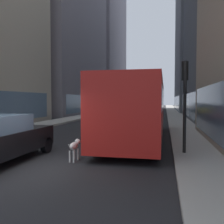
# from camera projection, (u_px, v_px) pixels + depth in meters

# --- Properties ---
(ground_plane) EXTENTS (120.00, 120.00, 0.00)m
(ground_plane) POSITION_uv_depth(u_px,v_px,m) (139.00, 113.00, 41.89)
(ground_plane) COLOR #232326
(sidewalk_left) EXTENTS (2.40, 110.00, 0.15)m
(sidewalk_left) POSITION_uv_depth(u_px,v_px,m) (106.00, 112.00, 43.06)
(sidewalk_left) COLOR #ADA89E
(sidewalk_left) RESTS_ON ground
(sidewalk_right) EXTENTS (2.40, 110.00, 0.15)m
(sidewalk_right) POSITION_uv_depth(u_px,v_px,m) (174.00, 112.00, 40.70)
(sidewalk_right) COLOR #ADA89E
(sidewalk_right) RESTS_ON ground
(building_left_mid) EXTENTS (9.20, 22.05, 26.35)m
(building_left_mid) POSITION_uv_depth(u_px,v_px,m) (62.00, 30.00, 39.65)
(building_left_mid) COLOR slate
(building_left_mid) RESTS_ON ground
(building_left_far) EXTENTS (9.51, 22.82, 36.69)m
(building_left_far) POSITION_uv_depth(u_px,v_px,m) (101.00, 36.00, 63.54)
(building_left_far) COLOR slate
(building_left_far) RESTS_ON ground
(building_right_far) EXTENTS (11.13, 21.63, 38.26)m
(building_right_far) POSITION_uv_depth(u_px,v_px,m) (209.00, 7.00, 45.47)
(building_right_far) COLOR slate
(building_right_far) RESTS_ON ground
(transit_bus) EXTENTS (2.78, 11.53, 3.05)m
(transit_bus) POSITION_uv_depth(u_px,v_px,m) (139.00, 106.00, 13.38)
(transit_bus) COLOR red
(transit_bus) RESTS_ON ground
(car_red_coupe) EXTENTS (1.74, 4.22, 1.62)m
(car_red_coupe) POSITION_uv_depth(u_px,v_px,m) (151.00, 113.00, 25.36)
(car_red_coupe) COLOR red
(car_red_coupe) RESTS_ON ground
(car_white_van) EXTENTS (1.82, 4.33, 1.62)m
(car_white_van) POSITION_uv_depth(u_px,v_px,m) (157.00, 107.00, 46.81)
(car_white_van) COLOR silver
(car_white_van) RESTS_ON ground
(car_yellow_taxi) EXTENTS (1.85, 4.34, 1.62)m
(car_yellow_taxi) POSITION_uv_depth(u_px,v_px,m) (155.00, 109.00, 35.67)
(car_yellow_taxi) COLOR yellow
(car_yellow_taxi) RESTS_ON ground
(box_truck) EXTENTS (2.30, 7.50, 3.05)m
(box_truck) POSITION_uv_depth(u_px,v_px,m) (123.00, 103.00, 32.78)
(box_truck) COLOR #19519E
(box_truck) RESTS_ON ground
(dalmatian_dog) EXTENTS (0.22, 0.96, 0.72)m
(dalmatian_dog) POSITION_uv_depth(u_px,v_px,m) (74.00, 146.00, 8.64)
(dalmatian_dog) COLOR white
(dalmatian_dog) RESTS_ON ground
(traffic_light_near) EXTENTS (0.24, 0.41, 3.40)m
(traffic_light_near) POSITION_uv_depth(u_px,v_px,m) (185.00, 91.00, 9.27)
(traffic_light_near) COLOR black
(traffic_light_near) RESTS_ON sidewalk_right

